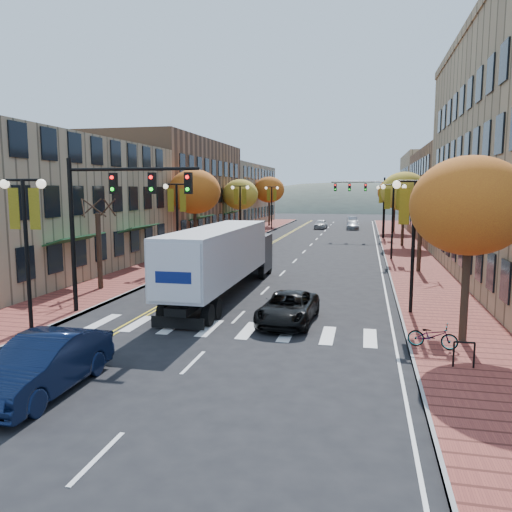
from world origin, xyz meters
The scene contains 32 objects.
ground centered at (0.00, 0.00, 0.00)m, with size 200.00×200.00×0.00m, color black.
sidewalk_left centered at (-9.00, 32.50, 0.07)m, with size 4.00×85.00×0.15m, color brown.
sidewalk_right centered at (9.00, 32.50, 0.07)m, with size 4.00×85.00×0.15m, color brown.
building_left_near centered at (-17.00, 13.00, 4.50)m, with size 12.00×22.00×9.00m, color #9E8966.
building_left_mid centered at (-17.00, 36.00, 5.50)m, with size 12.00×24.00×11.00m, color brown.
building_left_far centered at (-17.00, 61.00, 4.75)m, with size 12.00×26.00×9.50m, color #9E8966.
building_right_mid centered at (18.50, 42.00, 5.00)m, with size 15.00×24.00×10.00m, color brown.
building_right_far centered at (18.50, 64.00, 5.50)m, with size 15.00×20.00×11.00m, color #9E8966.
tree_left_a centered at (-9.00, 8.00, 2.25)m, with size 0.28×0.28×4.20m.
tree_left_b centered at (-9.00, 24.00, 5.45)m, with size 4.48×4.48×7.21m.
tree_left_c centered at (-9.00, 40.00, 5.05)m, with size 4.16×4.16×6.69m.
tree_left_d centered at (-9.00, 58.00, 5.60)m, with size 4.61×4.61×7.42m.
tree_right_a centered at (9.00, 2.00, 5.05)m, with size 4.16×4.16×6.69m.
tree_right_b centered at (9.00, 18.00, 2.25)m, with size 0.28×0.28×4.20m.
tree_right_c centered at (9.00, 34.00, 5.45)m, with size 4.48×4.48×7.21m.
tree_right_d centered at (9.00, 50.00, 5.29)m, with size 4.35×4.35×7.00m.
lamp_left_a centered at (-7.50, 0.00, 4.29)m, with size 1.96×0.36×6.05m.
lamp_left_b centered at (-7.50, 16.00, 4.29)m, with size 1.96×0.36×6.05m.
lamp_left_c centered at (-7.50, 34.00, 4.29)m, with size 1.96×0.36×6.05m.
lamp_left_d centered at (-7.50, 52.00, 4.29)m, with size 1.96×0.36×6.05m.
lamp_right_a centered at (7.50, 6.00, 4.29)m, with size 1.96×0.36×6.05m.
lamp_right_b centered at (7.50, 24.00, 4.29)m, with size 1.96×0.36×6.05m.
lamp_right_c centered at (7.50, 42.00, 4.29)m, with size 1.96×0.36×6.05m.
traffic_mast_near centered at (-5.48, 3.00, 4.92)m, with size 6.10×0.35×7.00m.
traffic_mast_far centered at (5.48, 42.00, 4.92)m, with size 6.10×0.34×7.00m.
semi_truck centered at (-1.86, 8.34, 2.18)m, with size 2.43×14.90×3.72m.
navy_sedan centered at (-3.23, -5.22, 0.81)m, with size 1.71×4.91×1.62m, color black.
black_suv centered at (2.29, 3.54, 0.65)m, with size 2.15×4.67×1.30m, color black.
car_far_white centered at (-0.89, 55.40, 0.68)m, with size 1.60×3.97×1.35m, color silver.
car_far_silver centered at (3.63, 55.22, 0.62)m, with size 1.75×4.31×1.25m, color #9E9EA5.
car_far_oncoming centered at (3.27, 64.82, 0.68)m, with size 1.43×4.10×1.35m, color #A2A3AA.
bicycle centered at (7.80, 0.81, 0.59)m, with size 0.59×1.68×0.88m, color gray.
Camera 1 is at (5.40, -16.95, 5.64)m, focal length 35.00 mm.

